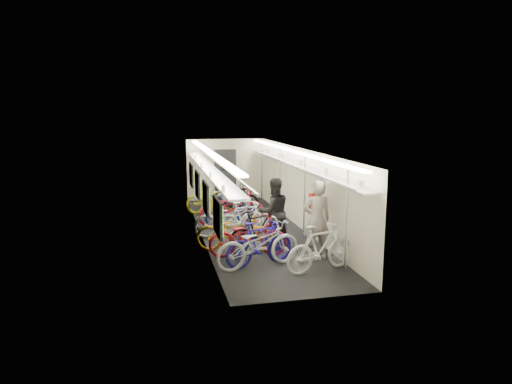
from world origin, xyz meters
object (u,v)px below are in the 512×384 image
backpack (314,201)px  bicycle_1 (260,243)px  bicycle_0 (258,244)px  passenger_near (317,220)px  passenger_mid (274,212)px

backpack → bicycle_1: bearing=-169.2°
bicycle_0 → backpack: 2.04m
bicycle_1 → passenger_near: (1.43, 0.21, 0.43)m
bicycle_1 → backpack: 1.95m
bicycle_0 → passenger_near: passenger_near is taller
bicycle_0 → bicycle_1: 0.12m
passenger_near → bicycle_0: bearing=14.4°
passenger_near → passenger_mid: passenger_near is taller
passenger_near → backpack: passenger_near is taller
passenger_mid → passenger_near: bearing=115.2°
bicycle_0 → passenger_mid: size_ratio=1.14×
bicycle_1 → passenger_mid: (0.72, 1.45, 0.37)m
bicycle_1 → backpack: (1.59, 0.82, 0.76)m
bicycle_0 → backpack: (1.65, 0.93, 0.74)m
bicycle_1 → bicycle_0: bearing=133.1°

